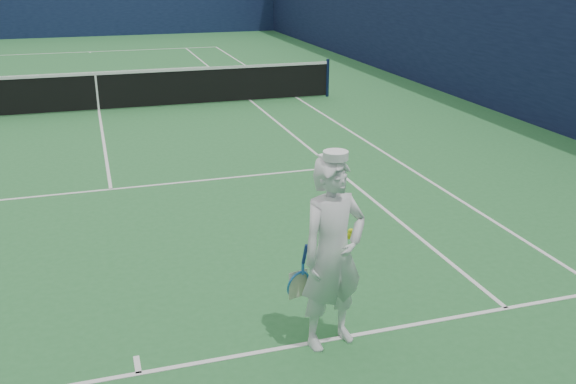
% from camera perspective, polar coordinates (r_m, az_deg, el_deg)
% --- Properties ---
extents(ground, '(80.00, 80.00, 0.00)m').
position_cam_1_polar(ground, '(17.67, -16.46, 6.93)').
color(ground, '#2A6F36').
rests_on(ground, ground).
extents(court_markings, '(11.03, 23.83, 0.01)m').
position_cam_1_polar(court_markings, '(17.67, -16.46, 6.95)').
color(court_markings, white).
rests_on(court_markings, ground).
extents(windscreen_fence, '(20.12, 36.12, 4.00)m').
position_cam_1_polar(windscreen_fence, '(17.35, -17.11, 13.37)').
color(windscreen_fence, '#101B3D').
rests_on(windscreen_fence, ground).
extents(tennis_net, '(12.88, 0.09, 1.07)m').
position_cam_1_polar(tennis_net, '(17.56, -16.63, 8.69)').
color(tennis_net, '#141E4C').
rests_on(tennis_net, ground).
extents(tennis_player, '(0.89, 0.64, 2.06)m').
position_cam_1_polar(tennis_player, '(6.38, 4.01, -5.50)').
color(tennis_player, white).
rests_on(tennis_player, ground).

